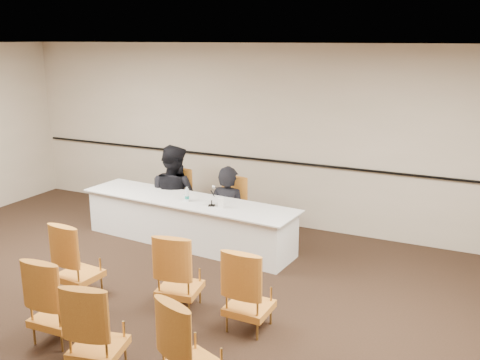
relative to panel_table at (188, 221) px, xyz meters
name	(u,v)px	position (x,y,z in m)	size (l,w,h in m)	color
floor	(136,336)	(0.89, -2.56, -0.35)	(10.00, 10.00, 0.00)	black
ceiling	(120,47)	(0.89, -2.56, 2.65)	(10.00, 10.00, 0.00)	white
wall_back	(278,137)	(0.89, 1.44, 1.15)	(10.00, 0.04, 3.00)	#B8A991
wall_rail	(277,161)	(0.89, 1.40, 0.75)	(9.80, 0.04, 0.03)	black
panel_table	(188,221)	(0.00, 0.00, 0.00)	(3.52, 0.82, 0.70)	silver
panelist_main	(228,219)	(0.44, 0.50, -0.06)	(0.63, 0.42, 1.74)	black
panelist_main_chair	(228,208)	(0.44, 0.50, 0.12)	(0.50, 0.50, 0.95)	#B85E21
panelist_second	(174,200)	(-0.62, 0.59, 0.10)	(0.91, 0.71, 1.86)	black
panelist_second_chair	(174,199)	(-0.62, 0.59, 0.12)	(0.50, 0.50, 0.95)	#B85E21
papers	(215,205)	(0.50, -0.06, 0.35)	(0.30, 0.22, 0.00)	silver
microphone	(212,197)	(0.50, -0.14, 0.49)	(0.10, 0.20, 0.28)	black
water_bottle	(187,194)	(0.05, -0.09, 0.46)	(0.07, 0.07, 0.22)	#18877D
drinking_glass	(186,198)	(0.02, -0.08, 0.40)	(0.06, 0.06, 0.10)	white
coffee_cup	(221,203)	(0.66, -0.14, 0.42)	(0.09, 0.09, 0.14)	white
aud_chair_front_left	(78,258)	(-0.32, -2.05, 0.12)	(0.50, 0.50, 0.95)	#B85E21
aud_chair_front_mid	(179,271)	(0.99, -1.82, 0.12)	(0.50, 0.50, 0.95)	#B85E21
aud_chair_front_right	(249,288)	(1.90, -1.88, 0.12)	(0.50, 0.50, 0.95)	#B85E21
aud_chair_back_left	(57,298)	(0.20, -2.94, 0.12)	(0.50, 0.50, 0.95)	#B85E21
aud_chair_back_mid	(97,326)	(0.95, -3.20, 0.12)	(0.50, 0.50, 0.95)	#B85E21
aud_chair_back_right	(192,345)	(1.91, -3.10, 0.12)	(0.50, 0.50, 0.95)	#B85E21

